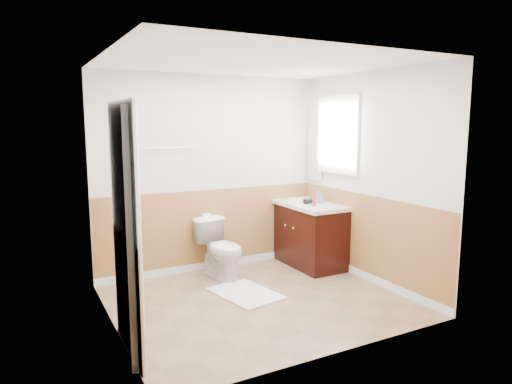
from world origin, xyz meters
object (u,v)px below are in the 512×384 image
bath_mat (246,293)px  soap_dispenser (319,195)px  vanity_cabinet (308,235)px  toilet (221,249)px  lotion_bottle (314,198)px

bath_mat → soap_dispenser: size_ratio=4.11×
vanity_cabinet → soap_dispenser: size_ratio=5.65×
toilet → lotion_bottle: (1.15, -0.33, 0.60)m
bath_mat → lotion_bottle: bearing=16.0°
toilet → lotion_bottle: 1.34m
toilet → soap_dispenser: bearing=-16.1°
lotion_bottle → vanity_cabinet: bearing=69.7°
lotion_bottle → bath_mat: bearing=-164.0°
lotion_bottle → soap_dispenser: 0.31m
lotion_bottle → toilet: bearing=163.8°
toilet → vanity_cabinet: bearing=-13.9°
bath_mat → lotion_bottle: 1.53m
bath_mat → lotion_bottle: (1.15, 0.33, 0.95)m
vanity_cabinet → lotion_bottle: lotion_bottle is taller
soap_dispenser → lotion_bottle: bearing=-136.2°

